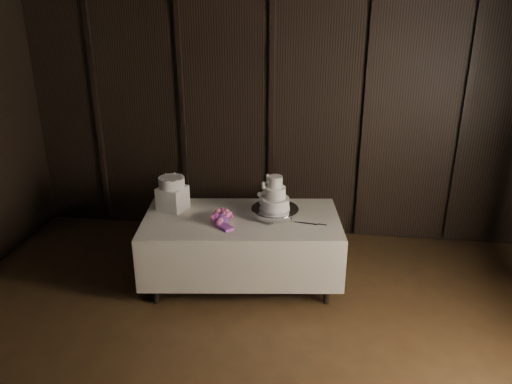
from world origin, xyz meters
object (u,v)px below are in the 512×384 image
Objects in this scene: display_table at (242,248)px; wedding_cake at (272,196)px; box_pedestal at (173,198)px; cake_stand at (275,212)px; small_cake at (172,182)px; bouquet at (222,217)px.

wedding_cake reaches higher than display_table.
box_pedestal is at bearing -172.80° from wedding_cake.
small_cake is (-1.08, 0.04, 0.26)m from cake_stand.
small_cake reaches higher than display_table.
cake_stand is 1.86× the size of box_pedestal.
cake_stand is 1.08m from box_pedestal.
cake_stand is 0.55m from bouquet.
display_table is 0.52m from cake_stand.
small_cake is at bearing 155.39° from bouquet.
bouquet is 1.44× the size of small_cake.
bouquet is at bearing -146.26° from wedding_cake.
display_table is at bearing 40.46° from bouquet.
display_table is at bearing -8.86° from box_pedestal.
box_pedestal is 0.97× the size of small_cake.
box_pedestal is (-0.75, 0.12, 0.47)m from display_table.
display_table is 0.89m from box_pedestal.
bouquet reaches higher than cake_stand.
small_cake reaches higher than bouquet.
cake_stand reaches higher than display_table.
cake_stand is 1.40× the size of wedding_cake.
bouquet is 0.63m from box_pedestal.
bouquet is (-0.48, -0.21, -0.16)m from wedding_cake.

